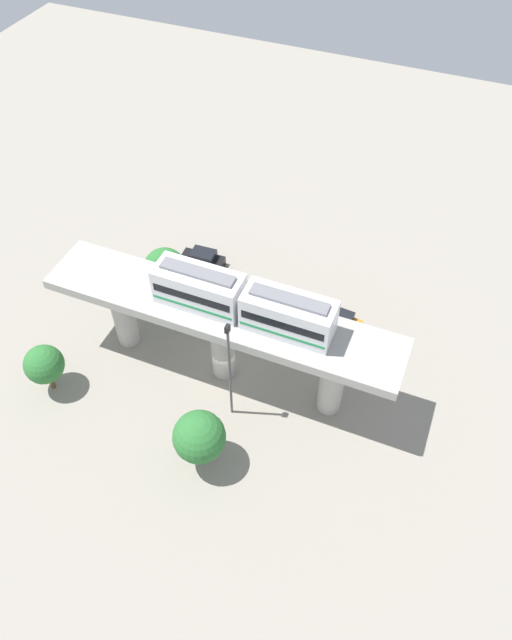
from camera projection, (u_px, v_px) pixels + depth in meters
name	position (u px, v px, depth m)	size (l,w,h in m)	color
ground_plane	(224.00, 371.00, 50.21)	(120.00, 120.00, 0.00)	gray
viaduct	(221.00, 326.00, 45.82)	(5.20, 28.00, 7.80)	#A8A59E
train	(243.00, 301.00, 42.76)	(2.64, 13.55, 3.24)	white
parked_car_orange	(338.00, 322.00, 52.91)	(2.13, 4.33, 1.76)	orange
parked_car_white	(273.00, 312.00, 53.64)	(1.80, 4.20, 1.76)	white
parked_car_black	(203.00, 260.00, 58.23)	(2.04, 4.30, 1.76)	black
tree_near_viaduct	(199.00, 437.00, 41.98)	(3.81, 3.81, 5.49)	brown
tree_mid_lot	(165.00, 269.00, 53.40)	(3.89, 3.89, 5.44)	brown
tree_far_corner	(44.00, 365.00, 46.92)	(3.16, 3.16, 4.60)	brown
signal_post	(230.00, 368.00, 43.28)	(0.44, 0.28, 10.40)	#4C4C51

